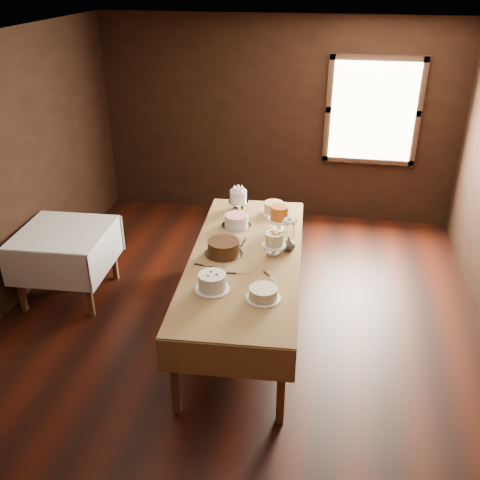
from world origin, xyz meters
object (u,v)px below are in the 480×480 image
(side_table, at_px, (64,239))
(cake_server_a, at_px, (244,274))
(display_table, at_px, (245,261))
(cake_speckled, at_px, (274,208))
(cake_swirl, at_px, (212,282))
(cake_lattice, at_px, (236,221))
(cake_server_b, at_px, (273,280))
(cake_chocolate, at_px, (224,248))
(cake_server_e, at_px, (211,267))
(cake_caramel, at_px, (279,220))
(flower_vase, at_px, (289,244))
(cake_server_c, at_px, (245,239))
(cake_meringue, at_px, (238,201))
(cake_flowers, at_px, (274,244))
(cake_cream, at_px, (263,294))
(cake_server_d, at_px, (275,244))

(side_table, xyz_separation_m, cake_server_a, (2.10, -0.59, 0.14))
(display_table, distance_m, cake_speckled, 1.06)
(cake_speckled, xyz_separation_m, cake_swirl, (-0.32, -1.69, 0.01))
(cake_lattice, bearing_deg, cake_server_b, -62.61)
(cake_chocolate, bearing_deg, cake_server_e, -104.57)
(cake_lattice, bearing_deg, cake_caramel, -2.56)
(cake_server_e, bearing_deg, cake_speckled, 80.56)
(cake_speckled, height_order, cake_server_e, cake_speckled)
(display_table, relative_size, flower_vase, 19.84)
(cake_server_b, height_order, flower_vase, flower_vase)
(cake_lattice, bearing_deg, cake_server_c, -63.94)
(display_table, distance_m, cake_server_c, 0.35)
(display_table, bearing_deg, cake_server_a, -81.61)
(cake_swirl, bearing_deg, flower_vase, 55.36)
(side_table, distance_m, cake_speckled, 2.34)
(cake_server_b, xyz_separation_m, cake_server_e, (-0.61, 0.12, 0.00))
(cake_swirl, height_order, cake_server_b, cake_swirl)
(cake_lattice, bearing_deg, cake_meringue, 97.90)
(cake_server_a, xyz_separation_m, cake_server_b, (0.27, -0.06, 0.00))
(cake_server_b, relative_size, cake_server_c, 1.00)
(cake_chocolate, height_order, cake_server_c, cake_chocolate)
(cake_speckled, bearing_deg, cake_lattice, -131.42)
(cake_server_a, distance_m, cake_server_b, 0.28)
(cake_flowers, bearing_deg, cake_speckled, 97.51)
(cake_server_c, bearing_deg, cake_speckled, -13.33)
(cake_lattice, height_order, cake_server_c, cake_lattice)
(cake_cream, bearing_deg, cake_flowers, 90.72)
(cake_speckled, relative_size, cake_server_e, 1.17)
(cake_meringue, height_order, cake_server_b, cake_meringue)
(cake_swirl, height_order, cake_server_e, cake_swirl)
(cake_meringue, xyz_separation_m, cake_chocolate, (0.06, -1.07, -0.04))
(cake_server_a, height_order, cake_server_d, same)
(cake_server_c, height_order, flower_vase, flower_vase)
(cake_lattice, height_order, flower_vase, flower_vase)
(cake_meringue, height_order, cake_caramel, cake_caramel)
(side_table, height_order, cake_swirl, cake_swirl)
(cake_server_b, bearing_deg, cake_flowers, 147.38)
(cake_meringue, xyz_separation_m, cake_caramel, (0.52, -0.45, 0.01))
(side_table, distance_m, cake_swirl, 2.08)
(cake_speckled, height_order, cake_chocolate, cake_chocolate)
(cake_chocolate, bearing_deg, cake_cream, -54.86)
(cake_swirl, relative_size, flower_vase, 2.19)
(side_table, relative_size, cake_cream, 3.31)
(cake_speckled, bearing_deg, cake_server_d, -81.22)
(cake_speckled, bearing_deg, flower_vase, -73.09)
(cake_swirl, height_order, cake_server_a, cake_swirl)
(cake_speckled, bearing_deg, side_table, -160.10)
(display_table, xyz_separation_m, side_table, (-2.05, 0.25, -0.07))
(display_table, bearing_deg, cake_meringue, 104.26)
(cake_lattice, height_order, cake_swirl, cake_swirl)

